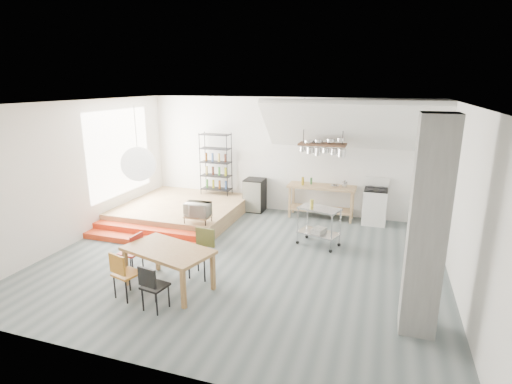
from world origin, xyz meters
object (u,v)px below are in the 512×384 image
(dining_table, at_px, (168,253))
(mini_fridge, at_px, (255,195))
(rolling_cart, at_px, (319,221))
(stove, at_px, (375,206))

(dining_table, xyz_separation_m, mini_fridge, (0.04, 4.74, -0.20))
(rolling_cart, height_order, mini_fridge, mini_fridge)
(rolling_cart, bearing_deg, dining_table, -110.90)
(dining_table, relative_size, rolling_cart, 1.74)
(stove, distance_m, dining_table, 5.77)
(dining_table, xyz_separation_m, rolling_cart, (2.22, 2.76, -0.09))
(stove, xyz_separation_m, rolling_cart, (-1.14, -1.93, 0.10))
(dining_table, distance_m, mini_fridge, 4.74)
(dining_table, bearing_deg, mini_fridge, 105.02)
(stove, bearing_deg, dining_table, -125.54)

